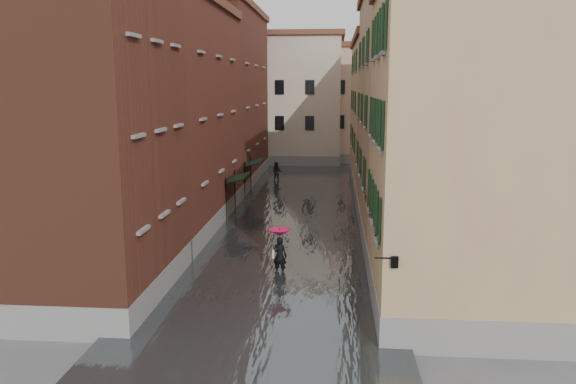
% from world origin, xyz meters
% --- Properties ---
extents(ground, '(120.00, 120.00, 0.00)m').
position_xyz_m(ground, '(0.00, 0.00, 0.00)').
color(ground, '#565659').
rests_on(ground, ground).
extents(floodwater, '(10.00, 60.00, 0.20)m').
position_xyz_m(floodwater, '(0.00, 13.00, 0.10)').
color(floodwater, '#42484A').
rests_on(floodwater, ground).
extents(building_left_near, '(6.00, 8.00, 13.00)m').
position_xyz_m(building_left_near, '(-7.00, -2.00, 6.50)').
color(building_left_near, brown).
rests_on(building_left_near, ground).
extents(building_left_mid, '(6.00, 14.00, 12.50)m').
position_xyz_m(building_left_mid, '(-7.00, 9.00, 6.25)').
color(building_left_mid, '#57251B').
rests_on(building_left_mid, ground).
extents(building_left_far, '(6.00, 16.00, 14.00)m').
position_xyz_m(building_left_far, '(-7.00, 24.00, 7.00)').
color(building_left_far, brown).
rests_on(building_left_far, ground).
extents(building_right_near, '(6.00, 8.00, 11.50)m').
position_xyz_m(building_right_near, '(7.00, -2.00, 5.75)').
color(building_right_near, tan).
rests_on(building_right_near, ground).
extents(building_right_mid, '(6.00, 14.00, 13.00)m').
position_xyz_m(building_right_mid, '(7.00, 9.00, 6.50)').
color(building_right_mid, tan).
rests_on(building_right_mid, ground).
extents(building_right_far, '(6.00, 16.00, 11.50)m').
position_xyz_m(building_right_far, '(7.00, 24.00, 5.75)').
color(building_right_far, tan).
rests_on(building_right_far, ground).
extents(building_end_cream, '(12.00, 9.00, 13.00)m').
position_xyz_m(building_end_cream, '(-3.00, 38.00, 6.50)').
color(building_end_cream, beige).
rests_on(building_end_cream, ground).
extents(building_end_pink, '(10.00, 9.00, 12.00)m').
position_xyz_m(building_end_pink, '(6.00, 40.00, 6.00)').
color(building_end_pink, tan).
rests_on(building_end_pink, ground).
extents(awning_near, '(1.09, 3.06, 2.80)m').
position_xyz_m(awning_near, '(-3.49, 11.69, 2.47)').
color(awning_near, black).
rests_on(awning_near, ground).
extents(awning_far, '(1.09, 3.00, 2.80)m').
position_xyz_m(awning_far, '(-3.49, 18.69, 2.47)').
color(awning_far, black).
rests_on(awning_far, ground).
extents(wall_lantern, '(0.71, 0.22, 0.35)m').
position_xyz_m(wall_lantern, '(4.33, -6.00, 3.01)').
color(wall_lantern, black).
rests_on(wall_lantern, ground).
extents(window_planters, '(0.59, 8.34, 0.84)m').
position_xyz_m(window_planters, '(4.12, -0.32, 3.51)').
color(window_planters, brown).
rests_on(window_planters, ground).
extents(pedestrian_main, '(1.00, 1.00, 2.06)m').
position_xyz_m(pedestrian_main, '(0.17, 1.09, 1.27)').
color(pedestrian_main, black).
rests_on(pedestrian_main, ground).
extents(pedestrian_far, '(0.98, 0.83, 1.76)m').
position_xyz_m(pedestrian_far, '(-2.39, 24.71, 0.88)').
color(pedestrian_far, black).
rests_on(pedestrian_far, ground).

